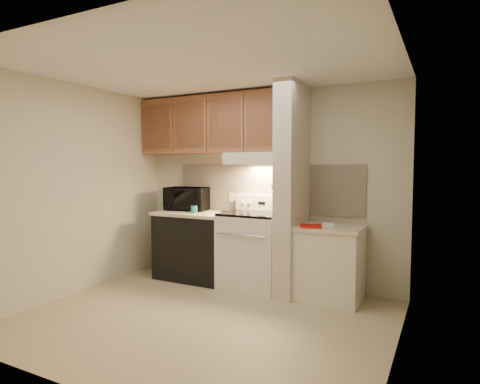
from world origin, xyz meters
The scene contains 50 objects.
floor centered at (0.00, 0.00, 0.00)m, with size 3.60×3.60×0.00m, color tan.
ceiling centered at (0.00, 0.00, 2.50)m, with size 3.60×3.60×0.00m, color white.
wall_back centered at (0.00, 1.50, 1.25)m, with size 3.60×0.02×2.50m, color beige.
wall_left centered at (-1.80, 0.00, 1.25)m, with size 0.02×3.00×2.50m, color beige.
wall_right centered at (1.80, 0.00, 1.25)m, with size 0.02×3.00×2.50m, color beige.
backsplash centered at (0.00, 1.49, 1.24)m, with size 2.60×0.02×0.63m, color #F2DFCB.
range_body centered at (0.00, 1.16, 0.46)m, with size 0.76×0.65×0.92m, color silver.
oven_window centered at (0.00, 0.84, 0.50)m, with size 0.50×0.01×0.30m, color black.
oven_handle centered at (0.00, 0.80, 0.72)m, with size 0.02×0.02×0.65m, color silver.
cooktop centered at (0.00, 1.16, 0.94)m, with size 0.74×0.64×0.03m, color black.
range_backguard centered at (0.00, 1.44, 1.05)m, with size 0.76×0.08×0.20m, color silver.
range_display centered at (0.00, 1.40, 1.05)m, with size 0.10×0.01×0.04m, color black.
range_knob_left_outer centered at (-0.28, 1.40, 1.05)m, with size 0.05×0.05×0.02m, color silver.
range_knob_left_inner centered at (-0.18, 1.40, 1.05)m, with size 0.05×0.05×0.02m, color silver.
range_knob_right_inner centered at (0.18, 1.40, 1.05)m, with size 0.05×0.05×0.02m, color silver.
range_knob_right_outer centered at (0.28, 1.40, 1.05)m, with size 0.05×0.05×0.02m, color silver.
dishwasher_front centered at (-0.88, 1.17, 0.43)m, with size 1.00×0.63×0.87m, color black.
left_countertop centered at (-0.88, 1.17, 0.89)m, with size 1.04×0.67×0.04m, color beige.
spoon_rest centered at (-0.48, 1.36, 0.92)m, with size 0.23×0.07×0.02m, color black.
teal_jar centered at (-0.83, 1.06, 0.96)m, with size 0.09×0.09×0.10m, color #1D6161.
outlet centered at (-0.48, 1.48, 1.10)m, with size 0.08×0.01×0.12m, color beige.
microwave centered at (-1.10, 1.31, 1.07)m, with size 0.58×0.40×0.32m, color black.
partition_pillar centered at (0.51, 1.15, 1.25)m, with size 0.22×0.70×2.50m, color beige.
pillar_trim centered at (0.39, 1.15, 1.30)m, with size 0.01×0.70×0.04m, color #985C3D.
knife_strip centered at (0.39, 1.10, 1.32)m, with size 0.02×0.42×0.04m, color black.
knife_blade_a centered at (0.38, 0.93, 1.22)m, with size 0.01×0.04×0.16m, color silver.
knife_handle_a centered at (0.38, 0.95, 1.37)m, with size 0.02×0.02×0.10m, color black.
knife_blade_b centered at (0.38, 1.03, 1.21)m, with size 0.01×0.04×0.18m, color silver.
knife_handle_b centered at (0.38, 1.02, 1.37)m, with size 0.02×0.02×0.10m, color black.
knife_blade_c centered at (0.38, 1.11, 1.20)m, with size 0.01×0.04×0.20m, color silver.
knife_handle_c centered at (0.38, 1.11, 1.37)m, with size 0.02×0.02×0.10m, color black.
knife_blade_d centered at (0.38, 1.19, 1.22)m, with size 0.01×0.04×0.16m, color silver.
knife_handle_d centered at (0.38, 1.17, 1.37)m, with size 0.02×0.02×0.10m, color black.
knife_blade_e centered at (0.38, 1.26, 1.21)m, with size 0.01×0.04×0.18m, color silver.
knife_handle_e centered at (0.38, 1.25, 1.37)m, with size 0.02×0.02×0.10m, color black.
oven_mitt centered at (0.38, 1.32, 1.19)m, with size 0.03×0.10×0.23m, color slate.
right_cab_base centered at (0.97, 1.15, 0.40)m, with size 0.70×0.60×0.81m, color beige.
right_countertop centered at (0.97, 1.15, 0.83)m, with size 0.74×0.64×0.04m, color beige.
red_folder centered at (0.79, 1.00, 0.86)m, with size 0.23×0.32×0.01m, color #B71508.
white_box centered at (0.94, 1.14, 0.87)m, with size 0.14×0.09×0.04m, color white.
range_hood centered at (0.00, 1.28, 1.62)m, with size 0.78×0.44×0.15m, color beige.
hood_lip centered at (0.00, 1.07, 1.58)m, with size 0.78×0.04×0.06m, color beige.
upper_cabinets centered at (-0.69, 1.32, 2.08)m, with size 2.18×0.33×0.77m, color #985C3D.
cab_door_a centered at (-1.51, 1.17, 2.08)m, with size 0.46×0.01×0.63m, color #985C3D.
cab_gap_a centered at (-1.23, 1.16, 2.08)m, with size 0.01×0.01×0.73m, color black.
cab_door_b centered at (-0.96, 1.17, 2.08)m, with size 0.46×0.01×0.63m, color #985C3D.
cab_gap_b centered at (-0.69, 1.16, 2.08)m, with size 0.01×0.01×0.73m, color black.
cab_door_c centered at (-0.42, 1.17, 2.08)m, with size 0.46×0.01×0.63m, color #985C3D.
cab_gap_c centered at (-0.14, 1.16, 2.08)m, with size 0.01×0.01×0.73m, color black.
cab_door_d centered at (0.13, 1.17, 2.08)m, with size 0.46×0.01×0.63m, color #985C3D.
Camera 1 is at (2.14, -3.34, 1.53)m, focal length 30.00 mm.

